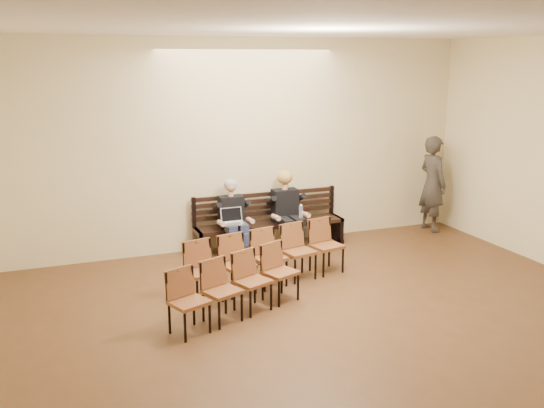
{
  "coord_description": "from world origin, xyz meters",
  "views": [
    {
      "loc": [
        -3.27,
        -4.58,
        3.18
      ],
      "look_at": [
        0.08,
        4.05,
        0.93
      ],
      "focal_mm": 40.0,
      "sensor_mm": 36.0,
      "label": 1
    }
  ],
  "objects_px": {
    "water_bottle": "(301,219)",
    "seated_woman": "(287,213)",
    "chair_row_back": "(269,258)",
    "bag": "(251,255)",
    "bench": "(270,235)",
    "seated_man": "(233,220)",
    "passerby": "(433,177)",
    "chair_row_front": "(238,287)",
    "laptop": "(234,224)"
  },
  "relations": [
    {
      "from": "seated_woman",
      "to": "chair_row_back",
      "type": "distance_m",
      "value": 1.76
    },
    {
      "from": "water_bottle",
      "to": "chair_row_back",
      "type": "distance_m",
      "value": 1.65
    },
    {
      "from": "bag",
      "to": "chair_row_back",
      "type": "xyz_separation_m",
      "value": [
        -0.08,
        -1.01,
        0.28
      ]
    },
    {
      "from": "bench",
      "to": "passerby",
      "type": "relative_size",
      "value": 1.27
    },
    {
      "from": "laptop",
      "to": "chair_row_front",
      "type": "bearing_deg",
      "value": -99.91
    },
    {
      "from": "water_bottle",
      "to": "bag",
      "type": "bearing_deg",
      "value": -165.23
    },
    {
      "from": "chair_row_front",
      "to": "bench",
      "type": "bearing_deg",
      "value": 38.94
    },
    {
      "from": "bench",
      "to": "water_bottle",
      "type": "height_order",
      "value": "water_bottle"
    },
    {
      "from": "seated_man",
      "to": "passerby",
      "type": "bearing_deg",
      "value": 1.18
    },
    {
      "from": "water_bottle",
      "to": "bag",
      "type": "height_order",
      "value": "water_bottle"
    },
    {
      "from": "seated_man",
      "to": "seated_woman",
      "type": "height_order",
      "value": "seated_woman"
    },
    {
      "from": "chair_row_back",
      "to": "seated_man",
      "type": "bearing_deg",
      "value": 80.11
    },
    {
      "from": "seated_man",
      "to": "chair_row_front",
      "type": "height_order",
      "value": "seated_man"
    },
    {
      "from": "bench",
      "to": "chair_row_back",
      "type": "xyz_separation_m",
      "value": [
        -0.63,
        -1.62,
        0.18
      ]
    },
    {
      "from": "seated_woman",
      "to": "chair_row_back",
      "type": "xyz_separation_m",
      "value": [
        -0.9,
        -1.5,
        -0.21
      ]
    },
    {
      "from": "bag",
      "to": "chair_row_front",
      "type": "bearing_deg",
      "value": -114.08
    },
    {
      "from": "seated_man",
      "to": "chair_row_back",
      "type": "relative_size",
      "value": 0.48
    },
    {
      "from": "bench",
      "to": "water_bottle",
      "type": "relative_size",
      "value": 11.07
    },
    {
      "from": "seated_woman",
      "to": "bag",
      "type": "xyz_separation_m",
      "value": [
        -0.81,
        -0.49,
        -0.49
      ]
    },
    {
      "from": "passerby",
      "to": "bench",
      "type": "bearing_deg",
      "value": 85.95
    },
    {
      "from": "seated_woman",
      "to": "bag",
      "type": "distance_m",
      "value": 1.07
    },
    {
      "from": "bag",
      "to": "chair_row_back",
      "type": "bearing_deg",
      "value": -94.76
    },
    {
      "from": "seated_woman",
      "to": "passerby",
      "type": "bearing_deg",
      "value": 1.55
    },
    {
      "from": "passerby",
      "to": "chair_row_back",
      "type": "height_order",
      "value": "passerby"
    },
    {
      "from": "seated_woman",
      "to": "bag",
      "type": "height_order",
      "value": "seated_woman"
    },
    {
      "from": "seated_man",
      "to": "passerby",
      "type": "xyz_separation_m",
      "value": [
        3.92,
        0.08,
        0.43
      ]
    },
    {
      "from": "water_bottle",
      "to": "chair_row_back",
      "type": "xyz_separation_m",
      "value": [
        -1.05,
        -1.27,
        -0.16
      ]
    },
    {
      "from": "seated_man",
      "to": "bag",
      "type": "height_order",
      "value": "seated_man"
    },
    {
      "from": "chair_row_back",
      "to": "water_bottle",
      "type": "bearing_deg",
      "value": 38.28
    },
    {
      "from": "water_bottle",
      "to": "chair_row_front",
      "type": "relative_size",
      "value": 0.12
    },
    {
      "from": "water_bottle",
      "to": "passerby",
      "type": "height_order",
      "value": "passerby"
    },
    {
      "from": "seated_woman",
      "to": "chair_row_front",
      "type": "bearing_deg",
      "value": -125.03
    },
    {
      "from": "passerby",
      "to": "bag",
      "type": "bearing_deg",
      "value": 95.22
    },
    {
      "from": "bag",
      "to": "water_bottle",
      "type": "bearing_deg",
      "value": 14.77
    },
    {
      "from": "seated_man",
      "to": "water_bottle",
      "type": "height_order",
      "value": "seated_man"
    },
    {
      "from": "laptop",
      "to": "seated_woman",
      "type": "bearing_deg",
      "value": 17.7
    },
    {
      "from": "water_bottle",
      "to": "seated_woman",
      "type": "bearing_deg",
      "value": 123.26
    },
    {
      "from": "chair_row_back",
      "to": "seated_woman",
      "type": "bearing_deg",
      "value": 47.08
    },
    {
      "from": "seated_woman",
      "to": "bench",
      "type": "bearing_deg",
      "value": 155.36
    },
    {
      "from": "seated_man",
      "to": "passerby",
      "type": "distance_m",
      "value": 3.94
    },
    {
      "from": "seated_woman",
      "to": "passerby",
      "type": "relative_size",
      "value": 0.6
    },
    {
      "from": "chair_row_front",
      "to": "water_bottle",
      "type": "bearing_deg",
      "value": 27.76
    },
    {
      "from": "bench",
      "to": "chair_row_front",
      "type": "xyz_separation_m",
      "value": [
        -1.37,
        -2.45,
        0.16
      ]
    },
    {
      "from": "chair_row_back",
      "to": "bag",
      "type": "bearing_deg",
      "value": 73.16
    },
    {
      "from": "seated_man",
      "to": "bag",
      "type": "xyz_separation_m",
      "value": [
        0.14,
        -0.49,
        -0.47
      ]
    },
    {
      "from": "bag",
      "to": "passerby",
      "type": "distance_m",
      "value": 3.92
    },
    {
      "from": "laptop",
      "to": "passerby",
      "type": "distance_m",
      "value": 3.99
    },
    {
      "from": "water_bottle",
      "to": "bench",
      "type": "bearing_deg",
      "value": 139.56
    },
    {
      "from": "laptop",
      "to": "chair_row_front",
      "type": "relative_size",
      "value": 0.19
    },
    {
      "from": "passerby",
      "to": "chair_row_front",
      "type": "height_order",
      "value": "passerby"
    }
  ]
}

